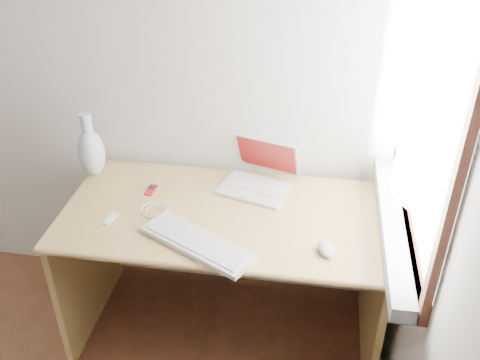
% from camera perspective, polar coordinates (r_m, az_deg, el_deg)
% --- Properties ---
extents(back_wall, '(3.50, 0.04, 2.60)m').
position_cam_1_polar(back_wall, '(2.63, -23.57, 14.29)').
color(back_wall, silver).
rests_on(back_wall, floor).
extents(window, '(0.11, 0.99, 1.10)m').
position_cam_1_polar(window, '(1.87, 19.13, 7.59)').
color(window, white).
rests_on(window, right_wall).
extents(desk, '(1.34, 0.67, 0.71)m').
position_cam_1_polar(desk, '(2.40, -1.33, -6.26)').
color(desk, tan).
rests_on(desk, floor).
extents(laptop, '(0.34, 0.32, 0.20)m').
position_cam_1_polar(laptop, '(2.36, 1.69, 0.36)').
color(laptop, silver).
rests_on(laptop, desk).
extents(external_keyboard, '(0.48, 0.35, 0.02)m').
position_cam_1_polar(external_keyboard, '(2.05, -4.60, -6.70)').
color(external_keyboard, white).
rests_on(external_keyboard, desk).
extents(mouse, '(0.08, 0.11, 0.03)m').
position_cam_1_polar(mouse, '(2.03, 9.18, -7.19)').
color(mouse, silver).
rests_on(mouse, desk).
extents(ipod, '(0.04, 0.08, 0.01)m').
position_cam_1_polar(ipod, '(2.38, -9.48, -1.05)').
color(ipod, '#A50B1A').
rests_on(ipod, desk).
extents(cable_coil, '(0.14, 0.14, 0.01)m').
position_cam_1_polar(cable_coil, '(2.25, -9.07, -3.15)').
color(cable_coil, white).
rests_on(cable_coil, desk).
extents(remote, '(0.05, 0.08, 0.01)m').
position_cam_1_polar(remote, '(2.24, -13.68, -4.04)').
color(remote, white).
rests_on(remote, desk).
extents(vase, '(0.12, 0.12, 0.31)m').
position_cam_1_polar(vase, '(2.49, -15.62, 3.00)').
color(vase, silver).
rests_on(vase, desk).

